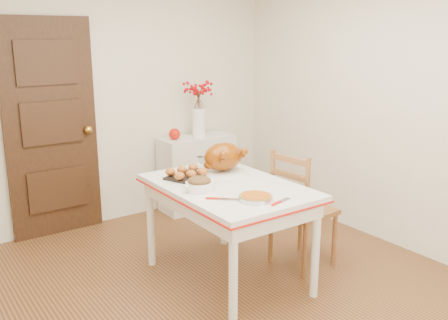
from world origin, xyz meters
TOP-DOWN VIEW (x-y plane):
  - floor at (0.00, 0.00)m, footprint 3.50×4.00m
  - wall_back at (0.00, 2.00)m, footprint 3.50×0.00m
  - wall_right at (1.75, 0.00)m, footprint 0.00×4.00m
  - door_back at (-0.70, 1.97)m, footprint 0.85×0.06m
  - sideboard at (0.79, 1.78)m, footprint 0.81×0.36m
  - kitchen_table at (0.09, 0.22)m, footprint 0.91×1.32m
  - chair_oak at (0.78, 0.09)m, footprint 0.47×0.47m
  - berry_vase at (0.82, 1.78)m, footprint 0.33×0.33m
  - apple at (0.51, 1.78)m, footprint 0.12×0.12m
  - turkey_platter at (0.24, 0.50)m, footprint 0.41×0.34m
  - pumpkin_pie at (0.03, -0.19)m, footprint 0.27×0.27m
  - stuffing_dish at (-0.17, 0.21)m, footprint 0.29×0.25m
  - rolls_tray at (-0.08, 0.55)m, footprint 0.37×0.33m
  - pie_server at (0.14, -0.32)m, footprint 0.21×0.11m
  - carving_knife at (-0.14, -0.06)m, footprint 0.24×0.22m
  - drinking_glass at (0.16, 0.71)m, footprint 0.08×0.08m
  - shaker_pair at (0.43, 0.69)m, footprint 0.11×0.07m

SIDE VIEW (x-z plane):
  - floor at x=0.00m, z-range 0.00..0.00m
  - kitchen_table at x=0.09m, z-range 0.00..0.79m
  - sideboard at x=0.79m, z-range 0.00..0.81m
  - chair_oak at x=0.78m, z-range 0.00..0.99m
  - pie_server at x=0.14m, z-range 0.79..0.80m
  - carving_knife at x=-0.14m, z-range 0.79..0.80m
  - pumpkin_pie at x=0.03m, z-range 0.79..0.84m
  - rolls_tray at x=-0.08m, z-range 0.79..0.87m
  - stuffing_dish at x=-0.17m, z-range 0.79..0.89m
  - shaker_pair at x=0.43m, z-range 0.79..0.89m
  - drinking_glass at x=0.16m, z-range 0.79..0.90m
  - apple at x=0.51m, z-range 0.81..0.94m
  - turkey_platter at x=0.24m, z-range 0.79..1.04m
  - door_back at x=-0.70m, z-range 0.00..2.06m
  - berry_vase at x=0.82m, z-range 0.81..1.45m
  - wall_back at x=0.00m, z-range 0.00..2.50m
  - wall_right at x=1.75m, z-range 0.00..2.50m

